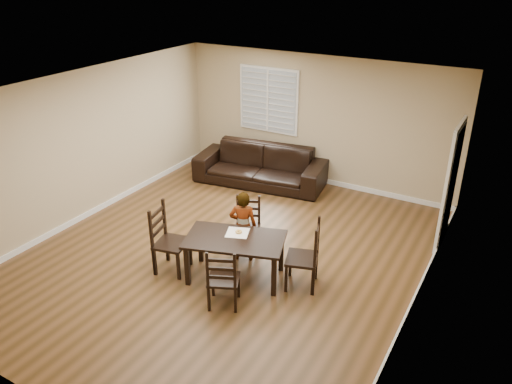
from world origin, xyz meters
TOP-DOWN VIEW (x-y plane):
  - ground at (0.00, 0.00)m, footprint 7.00×7.00m
  - room at (0.04, 0.18)m, footprint 6.04×7.04m
  - dining_table at (0.47, -0.45)m, footprint 1.63×1.23m
  - chair_near at (0.17, 0.43)m, footprint 0.53×0.52m
  - chair_far at (0.72, -1.18)m, footprint 0.55×0.54m
  - chair_left at (-0.61, -0.78)m, footprint 0.55×0.58m
  - chair_right at (1.54, -0.10)m, footprint 0.57×0.59m
  - child at (0.31, 0.05)m, footprint 0.51×0.44m
  - napkin at (0.42, -0.29)m, footprint 0.42×0.42m
  - donut at (0.44, -0.29)m, footprint 0.10×0.10m
  - sofa at (-0.93, 2.80)m, footprint 2.87×1.46m

SIDE VIEW (x-z plane):
  - ground at x=0.00m, z-range 0.00..0.00m
  - sofa at x=-0.93m, z-range 0.00..0.80m
  - chair_near at x=0.17m, z-range -0.04..0.87m
  - chair_far at x=0.72m, z-range -0.04..0.90m
  - chair_right at x=1.54m, z-range -0.05..1.02m
  - chair_left at x=-0.61m, z-range -0.05..1.05m
  - dining_table at x=0.47m, z-range 0.25..0.93m
  - child at x=0.31m, z-range 0.00..1.19m
  - napkin at x=0.42m, z-range 0.68..0.68m
  - donut at x=0.44m, z-range 0.69..0.72m
  - room at x=0.04m, z-range 0.45..3.17m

